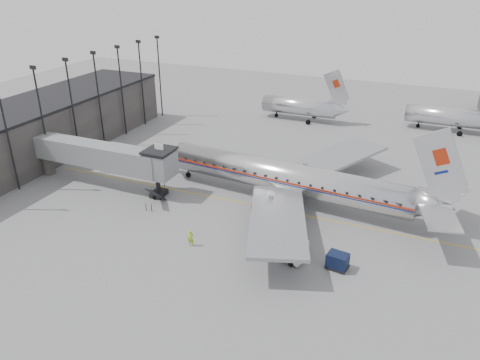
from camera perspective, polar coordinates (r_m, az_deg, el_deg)
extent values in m
plane|color=slate|center=(54.54, -3.54, -5.24)|extent=(160.00, 160.00, 0.00)
cube|color=#353230|center=(79.56, -22.84, 5.88)|extent=(12.00, 46.00, 8.00)
cube|color=gold|center=(58.25, 1.73, -3.10)|extent=(60.00, 0.15, 0.01)
cube|color=#595C5E|center=(67.11, -19.34, 3.37)|extent=(12.00, 2.80, 3.00)
cube|color=#595C5E|center=(61.65, -13.04, 2.29)|extent=(8.00, 3.00, 3.10)
cube|color=#595C5E|center=(59.81, -9.70, 1.87)|extent=(3.20, 3.60, 3.20)
cube|color=black|center=(59.10, -9.83, 3.57)|extent=(3.40, 3.80, 0.30)
cube|color=white|center=(58.92, -9.86, 4.02)|extent=(1.20, 0.15, 0.80)
cylinder|color=black|center=(60.84, -9.94, -0.73)|extent=(0.56, 0.56, 2.80)
cube|color=black|center=(61.29, -9.87, -1.62)|extent=(1.60, 2.20, 0.70)
cylinder|color=black|center=(60.58, -10.37, -2.05)|extent=(0.30, 0.60, 0.60)
cylinder|color=black|center=(62.06, -9.38, -1.28)|extent=(0.30, 0.60, 0.60)
cylinder|color=#353230|center=(71.80, -22.31, 1.78)|extent=(1.60, 1.60, 2.80)
cube|color=black|center=(58.53, -10.23, -1.73)|extent=(0.90, 3.20, 2.90)
cylinder|color=black|center=(66.30, -26.46, 4.83)|extent=(0.24, 0.24, 15.00)
cylinder|color=black|center=(70.08, -22.89, 6.49)|extent=(0.24, 0.24, 15.00)
cube|color=black|center=(68.33, -23.95, 12.44)|extent=(0.90, 0.25, 0.50)
cylinder|color=black|center=(74.15, -19.68, 7.94)|extent=(0.24, 0.24, 15.00)
cube|color=black|center=(72.50, -20.55, 13.60)|extent=(0.90, 0.25, 0.50)
cylinder|color=black|center=(78.47, -16.80, 9.22)|extent=(0.24, 0.24, 15.00)
cube|color=black|center=(76.92, -17.50, 14.59)|extent=(0.90, 0.25, 0.50)
cylinder|color=black|center=(83.00, -14.20, 10.34)|extent=(0.24, 0.24, 15.00)
cube|color=black|center=(81.53, -14.77, 15.44)|extent=(0.90, 0.25, 0.50)
cylinder|color=black|center=(87.71, -11.86, 11.33)|extent=(0.24, 0.24, 15.00)
cube|color=black|center=(86.32, -12.31, 16.17)|extent=(0.90, 0.25, 0.50)
cylinder|color=black|center=(92.57, -9.75, 12.20)|extent=(0.24, 0.24, 15.00)
cube|color=black|center=(91.25, -10.10, 16.79)|extent=(0.90, 0.25, 0.50)
cylinder|color=silver|center=(90.65, 7.23, 8.89)|extent=(14.00, 3.20, 3.20)
cube|color=silver|center=(88.00, 11.71, 11.05)|extent=(5.17, 0.26, 6.52)
cylinder|color=black|center=(92.51, 4.46, 7.98)|extent=(0.24, 0.24, 1.00)
cylinder|color=silver|center=(91.42, 23.90, 7.08)|extent=(14.00, 3.20, 3.20)
cylinder|color=black|center=(92.00, 20.90, 6.30)|extent=(0.24, 0.24, 1.00)
cylinder|color=silver|center=(58.47, 5.56, 0.33)|extent=(31.66, 6.64, 3.88)
cone|color=silver|center=(66.39, -8.31, 3.27)|extent=(3.47, 4.14, 3.88)
cone|color=silver|center=(54.83, 22.77, -2.91)|extent=(4.50, 4.04, 3.68)
cube|color=#9B220B|center=(58.36, 5.57, 0.57)|extent=(31.66, 6.69, 0.19)
cube|color=navy|center=(58.46, 5.56, 0.35)|extent=(31.66, 6.69, 0.10)
cube|color=silver|center=(52.92, 23.29, 1.79)|extent=(6.43, 0.88, 8.05)
cube|color=gray|center=(65.86, 11.29, 2.56)|extent=(13.18, 17.45, 1.24)
cube|color=gray|center=(49.77, 4.61, -4.70)|extent=(10.89, 17.73, 1.24)
cylinder|color=gray|center=(63.61, 7.86, 0.71)|extent=(3.74, 2.51, 2.20)
cylinder|color=gray|center=(54.51, 3.75, -3.43)|extent=(3.74, 2.51, 2.20)
cylinder|color=black|center=(65.92, -6.33, 0.89)|extent=(0.21, 0.21, 1.36)
cylinder|color=black|center=(61.14, 8.28, -1.17)|extent=(0.27, 0.27, 1.47)
cylinder|color=black|center=(61.26, 8.26, -1.39)|extent=(1.08, 0.46, 1.05)
cylinder|color=black|center=(56.58, 6.33, -3.32)|extent=(0.27, 0.27, 1.47)
cylinder|color=black|center=(56.70, 6.32, -3.55)|extent=(1.08, 0.46, 1.05)
cube|color=silver|center=(47.83, 5.91, -8.17)|extent=(4.02, 2.91, 2.11)
cube|color=silver|center=(49.21, 3.44, -7.59)|extent=(2.06, 2.27, 1.40)
cube|color=black|center=(48.89, 3.45, -7.00)|extent=(1.62, 1.97, 0.60)
cylinder|color=black|center=(48.79, 3.08, -8.78)|extent=(0.69, 0.42, 0.64)
cylinder|color=black|center=(50.04, 4.31, -7.88)|extent=(0.69, 0.42, 0.64)
cylinder|color=black|center=(47.34, 6.27, -10.10)|extent=(0.69, 0.42, 0.64)
cylinder|color=black|center=(48.62, 7.45, -9.12)|extent=(0.69, 0.42, 0.64)
cube|color=black|center=(47.43, 11.81, -9.54)|extent=(2.19, 1.77, 1.39)
cube|color=black|center=(47.85, 11.74, -10.28)|extent=(2.30, 1.88, 0.12)
cylinder|color=black|center=(47.62, 10.56, -10.43)|extent=(0.31, 0.16, 0.30)
cylinder|color=black|center=(47.22, 12.39, -10.95)|extent=(0.31, 0.16, 0.30)
cylinder|color=black|center=(48.55, 11.10, -9.71)|extent=(0.31, 0.16, 0.30)
cylinder|color=black|center=(48.16, 12.88, -10.22)|extent=(0.31, 0.16, 0.30)
cube|color=#BABABD|center=(52.95, 5.69, -5.19)|extent=(2.20, 1.84, 1.34)
cube|color=black|center=(53.31, 5.66, -5.85)|extent=(2.31, 1.96, 0.11)
cylinder|color=black|center=(53.25, 4.63, -5.91)|extent=(0.31, 0.18, 0.29)
cylinder|color=black|center=(52.59, 6.05, -6.41)|extent=(0.31, 0.18, 0.29)
cylinder|color=black|center=(54.10, 5.28, -5.40)|extent=(0.31, 0.18, 0.29)
cylinder|color=black|center=(53.45, 6.68, -5.88)|extent=(0.31, 0.18, 0.29)
imported|color=#91C717|center=(50.15, -6.02, -7.08)|extent=(0.75, 0.59, 1.80)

